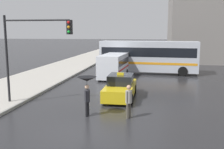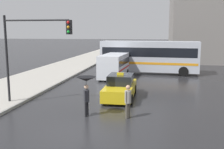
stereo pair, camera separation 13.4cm
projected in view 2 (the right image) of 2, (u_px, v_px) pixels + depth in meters
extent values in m
plane|color=#262628|center=(75.00, 135.00, 11.25)|extent=(300.00, 300.00, 0.00)
cube|color=gold|center=(120.00, 90.00, 17.49)|extent=(1.80, 4.59, 0.75)
cube|color=black|center=(121.00, 79.00, 17.60)|extent=(1.58, 2.06, 0.63)
cylinder|color=black|center=(131.00, 99.00, 16.00)|extent=(0.20, 0.60, 0.60)
cylinder|color=black|center=(104.00, 98.00, 16.28)|extent=(0.20, 0.60, 0.60)
cylinder|color=black|center=(135.00, 89.00, 18.77)|extent=(0.20, 0.60, 0.60)
cylinder|color=black|center=(111.00, 88.00, 19.05)|extent=(0.20, 0.60, 0.60)
cube|color=yellow|center=(120.00, 74.00, 17.31)|extent=(0.44, 0.16, 0.16)
cube|color=silver|center=(114.00, 65.00, 25.17)|extent=(2.39, 5.40, 2.10)
cube|color=black|center=(114.00, 61.00, 25.11)|extent=(2.38, 4.98, 0.54)
cube|color=red|center=(114.00, 68.00, 25.21)|extent=(2.40, 5.19, 0.14)
cylinder|color=black|center=(120.00, 77.00, 23.57)|extent=(0.25, 0.64, 0.63)
cylinder|color=black|center=(100.00, 77.00, 24.03)|extent=(0.25, 0.64, 0.63)
cylinder|color=black|center=(127.00, 72.00, 26.59)|extent=(0.25, 0.64, 0.63)
cylinder|color=black|center=(109.00, 72.00, 27.05)|extent=(0.25, 0.64, 0.63)
cube|color=#B2B7C1|center=(149.00, 56.00, 27.83)|extent=(10.35, 3.28, 3.13)
cube|color=black|center=(149.00, 52.00, 27.76)|extent=(9.84, 3.26, 0.95)
cube|color=orange|center=(149.00, 62.00, 27.94)|extent=(10.05, 3.28, 0.24)
cylinder|color=black|center=(183.00, 68.00, 28.34)|extent=(0.98, 0.35, 0.96)
cylinder|color=black|center=(183.00, 71.00, 26.04)|extent=(0.98, 0.35, 0.96)
cylinder|color=black|center=(121.00, 66.00, 30.00)|extent=(0.98, 0.35, 0.96)
cylinder|color=black|center=(116.00, 69.00, 27.70)|extent=(0.98, 0.35, 0.96)
cylinder|color=black|center=(86.00, 109.00, 13.58)|extent=(0.13, 0.13, 0.78)
cylinder|color=black|center=(87.00, 108.00, 13.79)|extent=(0.13, 0.13, 0.78)
cylinder|color=#28282D|center=(86.00, 96.00, 13.57)|extent=(0.33, 0.33, 0.62)
sphere|color=#DBAD89|center=(86.00, 87.00, 13.50)|extent=(0.23, 0.23, 0.23)
cylinder|color=#28282D|center=(85.00, 96.00, 13.39)|extent=(0.08, 0.08, 0.53)
cylinder|color=#28282D|center=(88.00, 94.00, 13.74)|extent=(0.08, 0.08, 0.53)
cone|color=black|center=(86.00, 79.00, 13.43)|extent=(1.00, 1.00, 0.23)
cylinder|color=black|center=(86.00, 85.00, 13.48)|extent=(0.02, 0.02, 0.67)
cube|color=white|center=(88.00, 107.00, 13.94)|extent=(0.12, 0.19, 0.28)
cylinder|color=#4C473D|center=(129.00, 110.00, 13.44)|extent=(0.16, 0.16, 0.80)
cylinder|color=#4C473D|center=(127.00, 111.00, 13.27)|extent=(0.16, 0.16, 0.80)
cylinder|color=gray|center=(128.00, 97.00, 13.24)|extent=(0.45, 0.45, 0.64)
sphere|color=tan|center=(128.00, 87.00, 13.16)|extent=(0.23, 0.23, 0.23)
cylinder|color=gray|center=(130.00, 95.00, 13.40)|extent=(0.09, 0.09, 0.54)
cylinder|color=gray|center=(126.00, 97.00, 13.07)|extent=(0.09, 0.09, 0.54)
cylinder|color=black|center=(7.00, 61.00, 15.67)|extent=(0.14, 0.14, 5.33)
cylinder|color=black|center=(36.00, 20.00, 14.97)|extent=(3.93, 0.10, 0.10)
cube|color=black|center=(69.00, 27.00, 14.71)|extent=(0.28, 0.28, 0.80)
sphere|color=red|center=(68.00, 22.00, 14.51)|extent=(0.16, 0.16, 0.16)
sphere|color=orange|center=(68.00, 27.00, 14.55)|extent=(0.16, 0.16, 0.16)
sphere|color=green|center=(68.00, 32.00, 14.59)|extent=(0.16, 0.16, 0.16)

